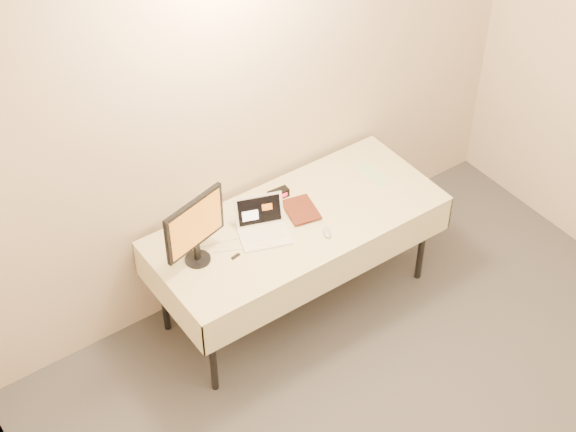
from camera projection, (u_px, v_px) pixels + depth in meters
back_wall at (254, 103)px, 5.30m from camera, size 4.00×0.10×2.70m
table at (297, 227)px, 5.47m from camera, size 1.86×0.81×0.74m
laptop at (262, 226)px, 5.31m from camera, size 0.37×0.36×0.20m
monitor at (195, 227)px, 4.99m from camera, size 0.43×0.19×0.45m
book at (287, 200)px, 5.38m from camera, size 0.18×0.06×0.25m
alarm_clock at (278, 194)px, 5.57m from camera, size 0.14×0.07×0.06m
clicker at (327, 232)px, 5.33m from camera, size 0.08×0.11×0.02m
paper_form at (373, 174)px, 5.76m from camera, size 0.11×0.27×0.00m
usb_dongle at (236, 256)px, 5.18m from camera, size 0.06×0.03×0.01m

